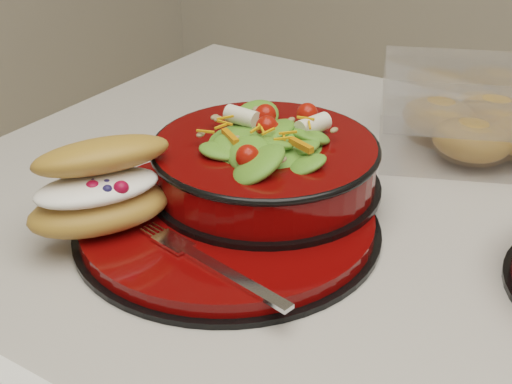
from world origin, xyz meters
The scene contains 5 objects.
dinner_plate centered at (-0.26, -0.11, 0.91)m, with size 0.30×0.30×0.02m.
salad_bowl centered at (-0.25, -0.05, 0.96)m, with size 0.24×0.24×0.10m.
croissant centered at (-0.34, -0.19, 0.96)m, with size 0.13×0.16×0.08m.
fork centered at (-0.21, -0.19, 0.92)m, with size 0.16×0.05×0.00m.
pastry_box centered at (-0.11, 0.21, 0.94)m, with size 0.29×0.25×0.09m.
Camera 1 is at (0.08, -0.59, 1.27)m, focal length 50.00 mm.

